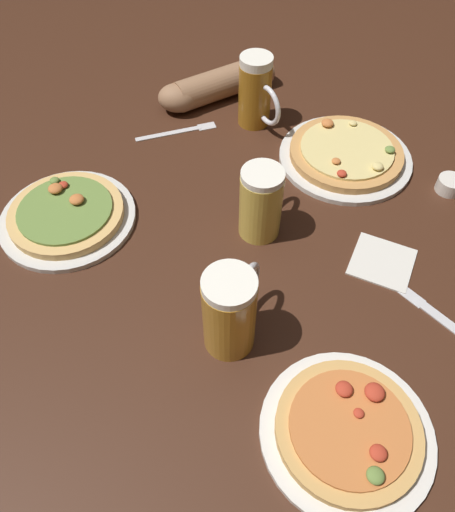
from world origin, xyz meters
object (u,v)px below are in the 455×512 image
object	(u,v)px
beer_mug_amber	(256,92)
knife_right	(447,323)
pizza_plate_near	(348,431)
beer_mug_pale	(232,311)
pizza_plate_side	(346,154)
ramekin_sauce	(450,185)
fork_left	(178,131)
pizza_plate_far	(67,215)
beer_mug_dark	(262,202)
napkin_folded	(382,261)
diner_arm	(212,86)

from	to	relation	value
beer_mug_amber	knife_right	size ratio (longest dim) A/B	0.94
pizza_plate_near	beer_mug_pale	bearing A→B (deg)	135.03
pizza_plate_side	pizza_plate_near	bearing A→B (deg)	-99.14
pizza_plate_near	ramekin_sauce	world-z (taller)	pizza_plate_near
beer_mug_pale	knife_right	size ratio (longest dim) A/B	0.93
beer_mug_pale	fork_left	distance (m)	0.60
beer_mug_pale	pizza_plate_far	bearing A→B (deg)	139.99
fork_left	knife_right	xyz separation A→B (m)	(0.51, -0.56, -0.00)
beer_mug_dark	pizza_plate_far	bearing A→B (deg)	175.70
pizza_plate_near	beer_mug_amber	size ratio (longest dim) A/B	1.53
pizza_plate_near	beer_mug_dark	bearing A→B (deg)	104.39
pizza_plate_side	napkin_folded	size ratio (longest dim) A/B	2.66
beer_mug_dark	beer_mug_amber	world-z (taller)	beer_mug_amber
fork_left	pizza_plate_side	bearing A→B (deg)	-15.43
beer_mug_amber	fork_left	world-z (taller)	beer_mug_amber
beer_mug_pale	napkin_folded	distance (m)	0.35
pizza_plate_far	beer_mug_pale	xyz separation A→B (m)	(0.34, -0.29, 0.07)
pizza_plate_near	diner_arm	bearing A→B (deg)	103.25
beer_mug_dark	knife_right	xyz separation A→B (m)	(0.32, -0.23, -0.08)
beer_mug_pale	napkin_folded	world-z (taller)	beer_mug_pale
pizza_plate_side	ramekin_sauce	world-z (taller)	pizza_plate_side
pizza_plate_near	fork_left	bearing A→B (deg)	111.39
ramekin_sauce	fork_left	xyz separation A→B (m)	(-0.61, 0.22, -0.01)
beer_mug_pale	beer_mug_dark	bearing A→B (deg)	76.02
knife_right	beer_mug_pale	bearing A→B (deg)	-176.90
pizza_plate_side	beer_mug_pale	bearing A→B (deg)	-120.52
napkin_folded	fork_left	xyz separation A→B (m)	(-0.42, 0.42, -0.00)
knife_right	diner_arm	bearing A→B (deg)	121.31
fork_left	knife_right	bearing A→B (deg)	-47.63
beer_mug_amber	knife_right	world-z (taller)	beer_mug_amber
beer_mug_dark	pizza_plate_side	bearing A→B (deg)	45.16
beer_mug_amber	fork_left	distance (m)	0.21
pizza_plate_near	beer_mug_pale	size ratio (longest dim) A/B	1.54
pizza_plate_far	pizza_plate_side	distance (m)	0.64
pizza_plate_far	knife_right	xyz separation A→B (m)	(0.73, -0.26, -0.01)
fork_left	diner_arm	xyz separation A→B (m)	(0.08, 0.14, 0.04)
diner_arm	pizza_plate_far	bearing A→B (deg)	-124.92
pizza_plate_far	knife_right	distance (m)	0.77
diner_arm	napkin_folded	bearing A→B (deg)	-58.88
beer_mug_dark	beer_mug_amber	distance (m)	0.36
pizza_plate_far	ramekin_sauce	bearing A→B (deg)	5.38
napkin_folded	knife_right	size ratio (longest dim) A/B	0.62
fork_left	napkin_folded	bearing A→B (deg)	-44.77
pizza_plate_side	beer_mug_pale	world-z (taller)	beer_mug_pale
beer_mug_pale	diner_arm	distance (m)	0.72
ramekin_sauce	fork_left	world-z (taller)	ramekin_sauce
beer_mug_amber	diner_arm	size ratio (longest dim) A/B	0.58
beer_mug_amber	napkin_folded	world-z (taller)	beer_mug_amber
pizza_plate_near	pizza_plate_far	distance (m)	0.69
pizza_plate_near	pizza_plate_far	xyz separation A→B (m)	(-0.51, 0.46, -0.00)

